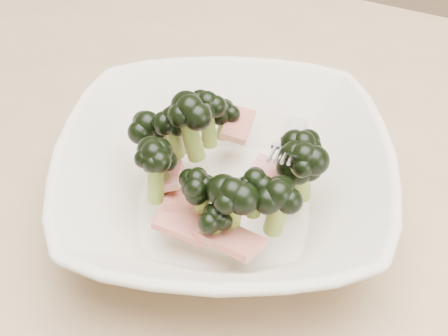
# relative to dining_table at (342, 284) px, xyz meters

# --- Properties ---
(dining_table) EXTENTS (1.20, 0.80, 0.75)m
(dining_table) POSITION_rel_dining_table_xyz_m (0.00, 0.00, 0.00)
(dining_table) COLOR tan
(dining_table) RESTS_ON ground
(broccoli_dish) EXTENTS (0.38, 0.38, 0.12)m
(broccoli_dish) POSITION_rel_dining_table_xyz_m (-0.11, -0.04, 0.14)
(broccoli_dish) COLOR beige
(broccoli_dish) RESTS_ON dining_table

